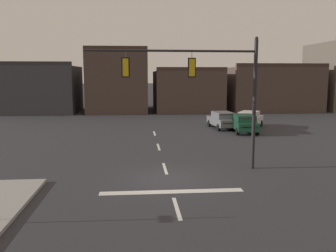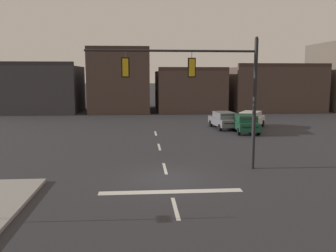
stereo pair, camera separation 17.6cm
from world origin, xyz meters
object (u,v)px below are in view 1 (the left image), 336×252
(signal_mast_near_side, at_px, (207,81))
(car_lot_farside, at_px, (249,119))
(car_lot_nearside, at_px, (244,123))
(car_lot_middle, at_px, (222,120))

(signal_mast_near_side, bearing_deg, car_lot_farside, 64.41)
(signal_mast_near_side, distance_m, car_lot_farside, 17.09)
(signal_mast_near_side, xyz_separation_m, car_lot_nearside, (5.85, 12.24, -3.94))
(car_lot_farside, bearing_deg, car_lot_middle, -175.74)
(car_lot_middle, xyz_separation_m, car_lot_farside, (2.70, 0.20, 0.00))
(car_lot_farside, bearing_deg, signal_mast_near_side, -115.59)
(signal_mast_near_side, relative_size, car_lot_middle, 1.98)
(signal_mast_near_side, distance_m, car_lot_nearside, 14.13)
(signal_mast_near_side, distance_m, car_lot_middle, 15.96)
(signal_mast_near_side, relative_size, car_lot_farside, 1.93)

